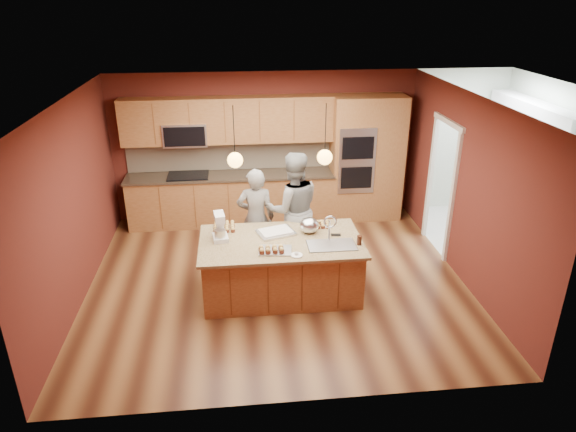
{
  "coord_description": "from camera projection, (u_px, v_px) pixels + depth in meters",
  "views": [
    {
      "loc": [
        -0.54,
        -6.64,
        3.99
      ],
      "look_at": [
        0.15,
        -0.1,
        1.09
      ],
      "focal_mm": 32.0,
      "sensor_mm": 36.0,
      "label": 1
    }
  ],
  "objects": [
    {
      "name": "washer",
      "position": [
        519.0,
        218.0,
        8.68
      ],
      "size": [
        0.61,
        0.63,
        0.9
      ],
      "primitive_type": "cube",
      "rotation": [
        0.0,
        0.0,
        -0.1
      ],
      "color": "white",
      "rests_on": "floor"
    },
    {
      "name": "stand_mixer",
      "position": [
        220.0,
        228.0,
        7.04
      ],
      "size": [
        0.24,
        0.3,
        0.39
      ],
      "rotation": [
        0.0,
        0.0,
        0.13
      ],
      "color": "white",
      "rests_on": "island"
    },
    {
      "name": "wall_right",
      "position": [
        465.0,
        189.0,
        7.42
      ],
      "size": [
        0.0,
        5.0,
        5.0
      ],
      "primitive_type": "plane",
      "rotation": [
        1.57,
        0.0,
        -1.57
      ],
      "color": "#551E18",
      "rests_on": "ground"
    },
    {
      "name": "sheet_cake",
      "position": [
        276.0,
        232.0,
        7.26
      ],
      "size": [
        0.59,
        0.51,
        0.05
      ],
      "rotation": [
        0.0,
        0.0,
        0.31
      ],
      "color": "silver",
      "rests_on": "island"
    },
    {
      "name": "cooling_rack",
      "position": [
        275.0,
        250.0,
        6.78
      ],
      "size": [
        0.46,
        0.35,
        0.02
      ],
      "primitive_type": "cube",
      "rotation": [
        0.0,
        0.0,
        -0.12
      ],
      "color": "#B0B2B7",
      "rests_on": "island"
    },
    {
      "name": "person_left",
      "position": [
        256.0,
        218.0,
        7.86
      ],
      "size": [
        0.59,
        0.4,
        1.58
      ],
      "primitive_type": "imported",
      "rotation": [
        0.0,
        0.0,
        3.1
      ],
      "color": "black",
      "rests_on": "floor"
    },
    {
      "name": "cupcakes_rack",
      "position": [
        271.0,
        249.0,
        6.71
      ],
      "size": [
        0.35,
        0.17,
        0.08
      ],
      "primitive_type": null,
      "color": "tan",
      "rests_on": "island"
    },
    {
      "name": "cabinet_run",
      "position": [
        229.0,
        171.0,
        9.28
      ],
      "size": [
        3.74,
        0.64,
        2.3
      ],
      "color": "brown",
      "rests_on": "floor"
    },
    {
      "name": "wall_back",
      "position": [
        265.0,
        146.0,
        9.43
      ],
      "size": [
        5.5,
        0.0,
        5.5
      ],
      "primitive_type": "plane",
      "rotation": [
        1.57,
        0.0,
        0.0
      ],
      "color": "#551E18",
      "rests_on": "ground"
    },
    {
      "name": "dryer",
      "position": [
        501.0,
        201.0,
        9.32
      ],
      "size": [
        0.62,
        0.64,
        0.94
      ],
      "primitive_type": "cube",
      "rotation": [
        0.0,
        0.0,
        0.06
      ],
      "color": "white",
      "rests_on": "floor"
    },
    {
      "name": "pendant_right",
      "position": [
        325.0,
        157.0,
        6.65
      ],
      "size": [
        0.2,
        0.2,
        0.8
      ],
      "color": "black",
      "rests_on": "ceiling"
    },
    {
      "name": "phone",
      "position": [
        336.0,
        235.0,
        7.21
      ],
      "size": [
        0.14,
        0.09,
        0.01
      ],
      "primitive_type": "cube",
      "rotation": [
        0.0,
        0.0,
        -0.11
      ],
      "color": "black",
      "rests_on": "island"
    },
    {
      "name": "wall_front",
      "position": [
        299.0,
        292.0,
        4.88
      ],
      "size": [
        5.5,
        0.0,
        5.5
      ],
      "primitive_type": "plane",
      "rotation": [
        -1.57,
        0.0,
        0.0
      ],
      "color": "#551E18",
      "rests_on": "ground"
    },
    {
      "name": "island",
      "position": [
        282.0,
        266.0,
        7.23
      ],
      "size": [
        2.24,
        1.26,
        1.2
      ],
      "color": "brown",
      "rests_on": "floor"
    },
    {
      "name": "oven_column",
      "position": [
        366.0,
        159.0,
        9.41
      ],
      "size": [
        1.3,
        0.62,
        2.3
      ],
      "color": "brown",
      "rests_on": "floor"
    },
    {
      "name": "laundry_room",
      "position": [
        533.0,
        125.0,
        8.43
      ],
      "size": [
        2.6,
        2.7,
        2.7
      ],
      "color": "beige",
      "rests_on": "ground"
    },
    {
      "name": "cupcakes_right",
      "position": [
        320.0,
        224.0,
        7.48
      ],
      "size": [
        0.29,
        0.22,
        0.06
      ],
      "primitive_type": null,
      "color": "tan",
      "rests_on": "island"
    },
    {
      "name": "plate",
      "position": [
        296.0,
        255.0,
        6.66
      ],
      "size": [
        0.16,
        0.16,
        0.01
      ],
      "primitive_type": "cylinder",
      "color": "white",
      "rests_on": "island"
    },
    {
      "name": "person_right",
      "position": [
        293.0,
        209.0,
        7.86
      ],
      "size": [
        0.94,
        0.77,
        1.81
      ],
      "primitive_type": "imported",
      "rotation": [
        0.0,
        0.0,
        3.24
      ],
      "color": "gray",
      "rests_on": "floor"
    },
    {
      "name": "ceiling",
      "position": [
        275.0,
        99.0,
        6.61
      ],
      "size": [
        5.5,
        5.5,
        0.0
      ],
      "primitive_type": "plane",
      "rotation": [
        3.14,
        0.0,
        0.0
      ],
      "color": "white",
      "rests_on": "ground"
    },
    {
      "name": "mixing_bowl",
      "position": [
        309.0,
        225.0,
        7.26
      ],
      "size": [
        0.27,
        0.27,
        0.23
      ],
      "primitive_type": "ellipsoid",
      "color": "silver",
      "rests_on": "island"
    },
    {
      "name": "doorway_trim",
      "position": [
        441.0,
        189.0,
        8.27
      ],
      "size": [
        0.08,
        1.11,
        2.2
      ],
      "primitive_type": null,
      "color": "silver",
      "rests_on": "wall_right"
    },
    {
      "name": "wall_left",
      "position": [
        73.0,
        204.0,
        6.89
      ],
      "size": [
        0.0,
        5.0,
        5.0
      ],
      "primitive_type": "plane",
      "rotation": [
        1.57,
        0.0,
        1.57
      ],
      "color": "#551E18",
      "rests_on": "ground"
    },
    {
      "name": "cupcakes_left",
      "position": [
        224.0,
        227.0,
        7.4
      ],
      "size": [
        0.32,
        0.32,
        0.07
      ],
      "primitive_type": null,
      "color": "tan",
      "rests_on": "island"
    },
    {
      "name": "floor",
      "position": [
        277.0,
        280.0,
        7.7
      ],
      "size": [
        5.5,
        5.5,
        0.0
      ],
      "primitive_type": "plane",
      "color": "#402013",
      "rests_on": "ground"
    },
    {
      "name": "tumbler",
      "position": [
        359.0,
        240.0,
        6.93
      ],
      "size": [
        0.07,
        0.07,
        0.13
      ],
      "primitive_type": "cylinder",
      "color": "#34180E",
      "rests_on": "island"
    },
    {
      "name": "pendant_left",
      "position": [
        235.0,
        160.0,
        6.54
      ],
      "size": [
        0.2,
        0.2,
        0.8
      ],
      "color": "black",
      "rests_on": "ceiling"
    }
  ]
}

